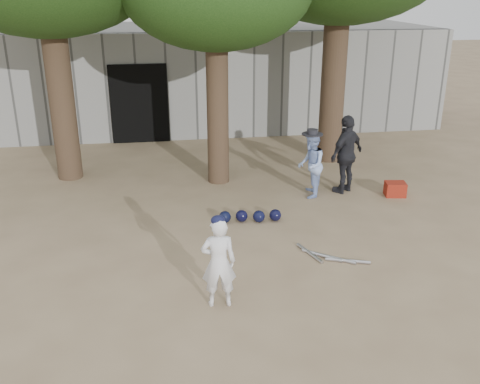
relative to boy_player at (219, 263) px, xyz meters
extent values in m
plane|color=#937C5E|center=(-0.01, 0.87, -0.66)|extent=(70.00, 70.00, 0.00)
imported|color=white|center=(0.00, 0.00, 0.00)|extent=(0.50, 0.34, 1.33)
imported|color=#9BB7F0|center=(2.39, 3.83, 0.03)|extent=(0.68, 0.78, 1.39)
imported|color=black|center=(3.21, 3.98, 0.18)|extent=(1.05, 0.90, 1.69)
cube|color=maroon|center=(4.20, 3.57, -0.51)|extent=(0.47, 0.39, 0.30)
cube|color=gray|center=(-0.01, 8.87, 0.84)|extent=(16.00, 0.35, 3.00)
cube|color=black|center=(-1.21, 8.67, 0.44)|extent=(1.60, 0.08, 2.20)
cube|color=slate|center=(-0.01, 11.37, 0.84)|extent=(16.00, 5.00, 3.00)
sphere|color=black|center=(0.43, 2.75, -0.55)|extent=(0.23, 0.23, 0.23)
sphere|color=black|center=(0.75, 2.75, -0.55)|extent=(0.23, 0.23, 0.23)
sphere|color=black|center=(1.07, 2.68, -0.55)|extent=(0.23, 0.23, 0.23)
sphere|color=black|center=(1.39, 2.69, -0.55)|extent=(0.23, 0.23, 0.23)
cylinder|color=#AAA9B0|center=(1.67, 1.25, -0.63)|extent=(0.28, 0.70, 0.06)
cylinder|color=#AAA9B0|center=(1.85, 1.13, -0.63)|extent=(0.57, 0.52, 0.06)
cylinder|color=#AAA9B0|center=(2.03, 1.01, -0.63)|extent=(0.60, 0.49, 0.06)
cylinder|color=#AAA9B0|center=(2.21, 0.89, -0.63)|extent=(0.70, 0.29, 0.06)
cylinder|color=brown|center=(-2.81, 5.87, 2.09)|extent=(0.56, 0.56, 5.50)
cylinder|color=brown|center=(0.59, 5.07, 1.84)|extent=(0.48, 0.48, 5.00)
cylinder|color=brown|center=(3.59, 6.27, 2.24)|extent=(0.60, 0.60, 5.80)
camera|label=1|loc=(-0.70, -6.43, 3.54)|focal=40.00mm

